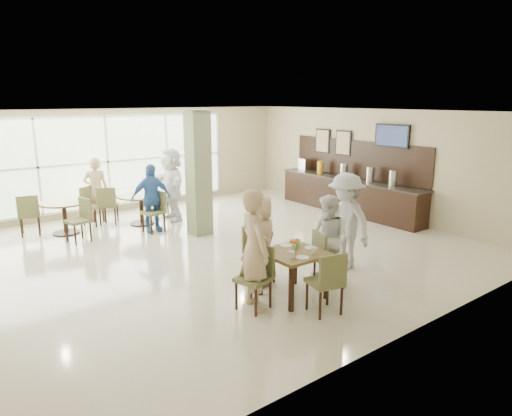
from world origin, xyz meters
TOP-DOWN VIEW (x-y plane):
  - ground at (0.00, 0.00)m, footprint 10.00×10.00m
  - room_shell at (0.00, 0.00)m, footprint 10.00×10.00m
  - window_bank at (-0.50, 4.46)m, footprint 7.00×0.04m
  - column at (0.40, 1.20)m, footprint 0.45×0.45m
  - main_table at (-0.21, -2.70)m, footprint 0.87×0.87m
  - round_table_left at (-2.06, 3.13)m, footprint 1.05×1.05m
  - round_table_right at (-0.31, 2.83)m, footprint 1.18×1.18m
  - chairs_main_table at (-0.21, -2.66)m, footprint 2.07×2.02m
  - chairs_table_left at (-2.01, 3.08)m, footprint 2.04×1.78m
  - chairs_table_right at (-0.32, 2.89)m, footprint 1.97×1.92m
  - tabletop_clutter at (-0.17, -2.70)m, footprint 0.75×0.77m
  - buffet_counter at (4.70, 0.51)m, footprint 0.64×4.70m
  - wall_tv at (4.94, -0.60)m, footprint 0.06×1.00m
  - framed_art_a at (4.95, 1.00)m, footprint 0.05×0.55m
  - framed_art_b at (4.95, 1.80)m, footprint 0.05×0.55m
  - teen_left at (-0.92, -2.64)m, footprint 0.57×0.74m
  - teen_far at (-0.28, -1.95)m, footprint 0.82×0.57m
  - teen_right at (0.68, -2.59)m, footprint 0.61×0.76m
  - teen_standing at (1.41, -2.30)m, footprint 0.74×1.19m
  - adult_a at (-0.39, 2.05)m, footprint 0.98×0.61m
  - adult_b at (0.50, 2.75)m, footprint 0.95×1.80m
  - adult_standing at (-1.11, 3.72)m, footprint 0.68×0.54m

SIDE VIEW (x-z plane):
  - ground at x=0.00m, z-range 0.00..0.00m
  - chairs_main_table at x=-0.21m, z-range 0.00..0.95m
  - chairs_table_left at x=-2.01m, z-range 0.00..0.95m
  - chairs_table_right at x=-0.32m, z-range 0.00..0.95m
  - buffet_counter at x=4.70m, z-range -0.42..1.53m
  - round_table_left at x=-2.06m, z-range 0.19..0.94m
  - round_table_right at x=-0.31m, z-range 0.21..0.96m
  - main_table at x=-0.21m, z-range 0.27..1.02m
  - teen_right at x=0.68m, z-range 0.00..1.50m
  - teen_far at x=-0.28m, z-range 0.00..1.54m
  - adult_a at x=-0.39m, z-range 0.00..1.60m
  - tabletop_clutter at x=-0.17m, z-range 0.71..0.91m
  - adult_standing at x=-1.11m, z-range 0.00..1.65m
  - teen_standing at x=1.41m, z-range 0.00..1.77m
  - teen_left at x=-0.92m, z-range 0.00..1.82m
  - adult_b at x=0.50m, z-range 0.00..1.85m
  - window_bank at x=-0.50m, z-range -2.10..4.90m
  - column at x=0.40m, z-range 0.00..2.80m
  - room_shell at x=0.00m, z-range -3.30..6.70m
  - framed_art_a at x=4.95m, z-range 1.50..2.20m
  - framed_art_b at x=4.95m, z-range 1.50..2.20m
  - wall_tv at x=4.94m, z-range 1.86..2.44m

